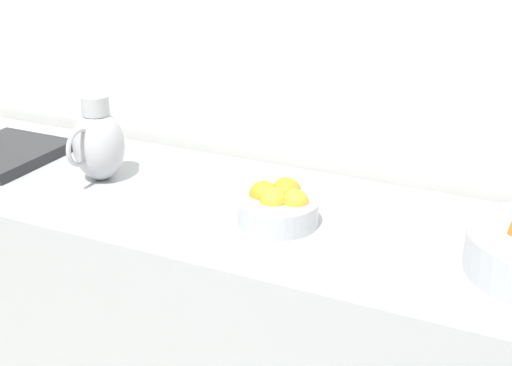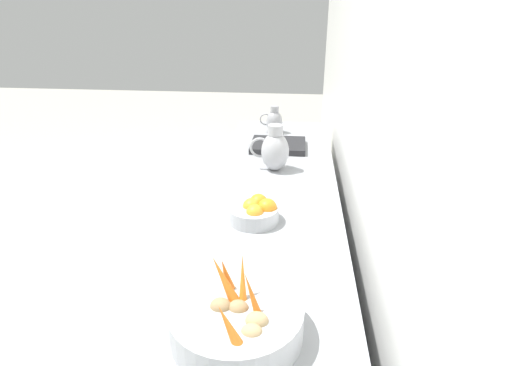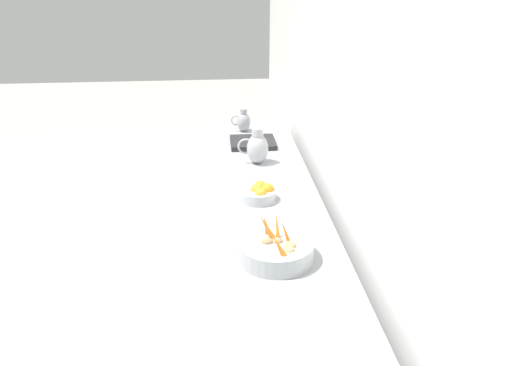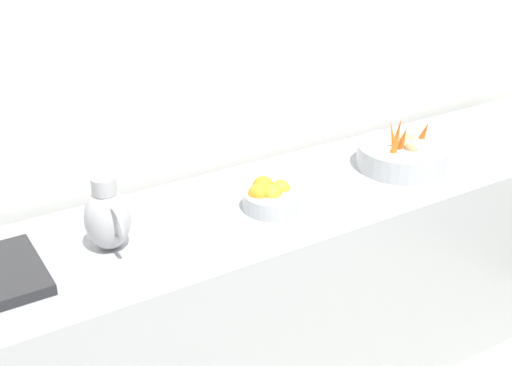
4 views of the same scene
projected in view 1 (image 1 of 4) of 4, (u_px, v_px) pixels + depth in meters
name	position (u px, v px, depth m)	size (l,w,h in m)	color
prep_counter	(305.00, 364.00, 2.01)	(0.66, 3.34, 0.90)	#9EA0A5
orange_bowl	(278.00, 206.00, 1.81)	(0.21, 0.21, 0.10)	#ADAFB5
metal_pitcher_tall	(98.00, 143.00, 2.05)	(0.21, 0.15, 0.25)	#A3A3A8
counter_sink_basin	(4.00, 154.00, 2.24)	(0.34, 0.30, 0.04)	#232326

